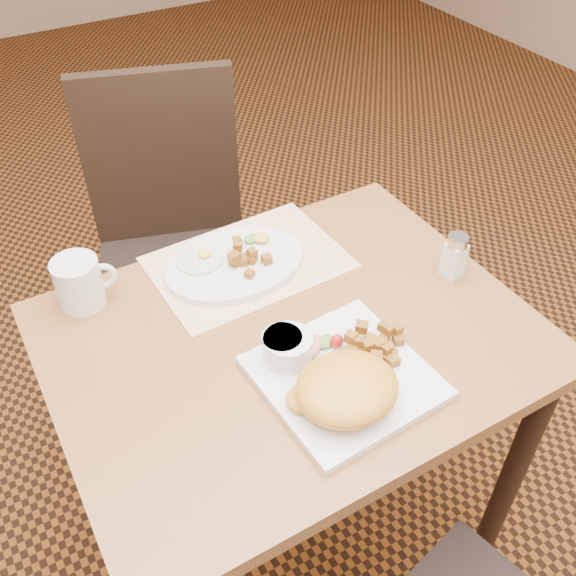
# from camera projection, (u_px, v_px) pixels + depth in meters

# --- Properties ---
(ground) EXTENTS (8.00, 8.00, 0.00)m
(ground) POSITION_uv_depth(u_px,v_px,m) (291.00, 528.00, 1.72)
(ground) COLOR black
(ground) RESTS_ON ground
(table) EXTENTS (0.90, 0.70, 0.75)m
(table) POSITION_uv_depth(u_px,v_px,m) (292.00, 371.00, 1.29)
(table) COLOR #965B2E
(table) RESTS_ON ground
(chair_far) EXTENTS (0.53, 0.54, 0.97)m
(chair_far) POSITION_uv_depth(u_px,v_px,m) (172.00, 235.00, 1.80)
(chair_far) COLOR black
(chair_far) RESTS_ON ground
(placemat) EXTENTS (0.41, 0.29, 0.00)m
(placemat) POSITION_uv_depth(u_px,v_px,m) (248.00, 262.00, 1.38)
(placemat) COLOR white
(placemat) RESTS_ON table
(plate_square) EXTENTS (0.29, 0.29, 0.02)m
(plate_square) POSITION_uv_depth(u_px,v_px,m) (344.00, 377.00, 1.13)
(plate_square) COLOR silver
(plate_square) RESTS_ON table
(plate_oval) EXTENTS (0.31, 0.23, 0.02)m
(plate_oval) POSITION_uv_depth(u_px,v_px,m) (235.00, 264.00, 1.36)
(plate_oval) COLOR silver
(plate_oval) RESTS_ON placemat
(hollandaise_mound) EXTENTS (0.19, 0.16, 0.07)m
(hollandaise_mound) POSITION_uv_depth(u_px,v_px,m) (346.00, 389.00, 1.06)
(hollandaise_mound) COLOR orange
(hollandaise_mound) RESTS_ON plate_square
(ramekin) EXTENTS (0.09, 0.09, 0.05)m
(ramekin) POSITION_uv_depth(u_px,v_px,m) (287.00, 347.00, 1.14)
(ramekin) COLOR silver
(ramekin) RESTS_ON plate_square
(garnish_sq) EXTENTS (0.09, 0.06, 0.03)m
(garnish_sq) POSITION_uv_depth(u_px,v_px,m) (321.00, 344.00, 1.16)
(garnish_sq) COLOR #387223
(garnish_sq) RESTS_ON plate_square
(fried_egg) EXTENTS (0.10, 0.10, 0.02)m
(fried_egg) POSITION_uv_depth(u_px,v_px,m) (200.00, 259.00, 1.35)
(fried_egg) COLOR white
(fried_egg) RESTS_ON plate_oval
(garnish_ov) EXTENTS (0.06, 0.05, 0.02)m
(garnish_ov) POSITION_uv_depth(u_px,v_px,m) (258.00, 238.00, 1.40)
(garnish_ov) COLOR #387223
(garnish_ov) RESTS_ON plate_oval
(salt_shaker) EXTENTS (0.05, 0.05, 0.10)m
(salt_shaker) POSITION_uv_depth(u_px,v_px,m) (455.00, 255.00, 1.31)
(salt_shaker) COLOR white
(salt_shaker) RESTS_ON table
(coffee_mug) EXTENTS (0.12, 0.09, 0.10)m
(coffee_mug) POSITION_uv_depth(u_px,v_px,m) (80.00, 283.00, 1.25)
(coffee_mug) COLOR silver
(coffee_mug) RESTS_ON table
(home_fries_sq) EXTENTS (0.12, 0.11, 0.03)m
(home_fries_sq) POSITION_uv_depth(u_px,v_px,m) (375.00, 344.00, 1.16)
(home_fries_sq) COLOR #9A5E18
(home_fries_sq) RESTS_ON plate_square
(home_fries_ov) EXTENTS (0.09, 0.12, 0.03)m
(home_fries_ov) POSITION_uv_depth(u_px,v_px,m) (244.00, 257.00, 1.34)
(home_fries_ov) COLOR #9A5E18
(home_fries_ov) RESTS_ON plate_oval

